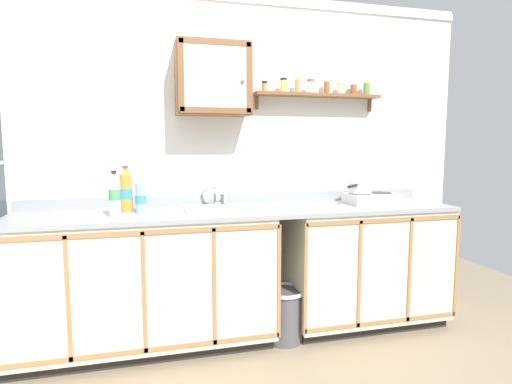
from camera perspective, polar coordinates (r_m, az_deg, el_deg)
floor at (r=2.91m, az=0.28°, el=-22.24°), size 6.16×6.16×0.00m
back_wall at (r=3.25m, az=-2.94°, el=4.14°), size 3.76×0.07×2.52m
lower_cabinet_run at (r=3.01m, az=-14.91°, el=-11.90°), size 1.75×0.60×0.91m
lower_cabinet_run_right at (r=3.42m, az=14.45°, el=-9.67°), size 1.23×0.60×0.91m
countertop at (r=2.97m, az=-1.65°, el=-2.66°), size 3.12×0.62×0.03m
backsplash at (r=3.24m, az=-2.78°, el=-0.91°), size 3.12×0.02×0.08m
sink at (r=2.98m, az=-4.46°, el=-2.78°), size 0.54×0.45×0.40m
hot_plate_stove at (r=3.38m, az=15.49°, el=-0.85°), size 0.39×0.26×0.08m
saucepan at (r=3.34m, az=13.96°, el=0.63°), size 0.28×0.26×0.09m
bottle_water_blue_0 at (r=2.90m, az=-15.41°, el=-0.58°), size 0.07×0.07×0.25m
bottle_water_clear_1 at (r=2.79m, az=-18.68°, el=-0.41°), size 0.07×0.07×0.29m
bottle_juice_amber_2 at (r=3.00m, az=-17.28°, el=0.18°), size 0.09×0.09×0.31m
wall_cabinet at (r=3.09m, az=-5.88°, el=15.02°), size 0.52×0.29×0.51m
spice_shelf at (r=3.38m, az=8.69°, el=13.20°), size 1.02×0.14×0.23m
trash_bin at (r=3.12m, az=3.84°, el=-16.14°), size 0.31×0.31×0.38m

